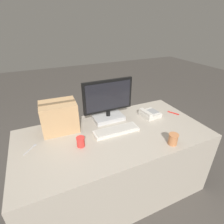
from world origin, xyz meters
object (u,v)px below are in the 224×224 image
Objects in this scene: monitor at (108,103)px; desk_phone at (150,114)px; paper_cup_left at (81,142)px; paper_cup_right at (173,139)px; keyboard at (116,130)px; spoon at (32,147)px; cardboard_box at (59,117)px; pen_marker at (173,113)px.

monitor reaches higher than desk_phone.
paper_cup_right is (0.73, -0.30, 0.01)m from paper_cup_left.
keyboard is 2.17× the size of desk_phone.
keyboard is 0.52m from paper_cup_right.
desk_phone is 1.22m from spoon.
cardboard_box reaches higher than keyboard.
cardboard_box is (-0.48, 0.26, 0.13)m from keyboard.
paper_cup_left is (-0.84, -0.20, 0.02)m from desk_phone.
desk_phone reaches higher than spoon.
spoon is at bearing -167.33° from monitor.
monitor is 0.53m from paper_cup_left.
paper_cup_left is 1.13m from pen_marker.
spoon is (-1.22, -0.05, -0.03)m from desk_phone.
paper_cup_left reaches higher than pen_marker.
pen_marker is at bearing 5.74° from keyboard.
spoon is at bearing 158.02° from paper_cup_right.
paper_cup_left is at bearing -68.49° from spoon.
paper_cup_right is (0.36, -0.37, 0.04)m from keyboard.
spoon is at bearing -146.53° from cardboard_box.
pen_marker reaches higher than spoon.
desk_phone is 1.72× the size of pen_marker.
pen_marker is (0.76, 0.06, -0.01)m from keyboard.
paper_cup_right is (0.34, -0.62, -0.14)m from monitor.
desk_phone is at bearing -8.09° from cardboard_box.
paper_cup_right is 1.05m from cardboard_box.
paper_cup_right is at bearing -44.49° from keyboard.
desk_phone is at bearing 77.61° from paper_cup_right.
cardboard_box is at bearing -13.55° from spoon.
pen_marker is (0.73, -0.19, -0.18)m from monitor.
monitor is at bearing 118.44° from paper_cup_right.
cardboard_box is (0.27, 0.18, 0.14)m from spoon.
monitor is at bearing 158.33° from desk_phone.
paper_cup_right reaches higher than paper_cup_left.
pen_marker is (1.12, 0.13, -0.04)m from paper_cup_left.
cardboard_box is at bearing 143.12° from paper_cup_right.
monitor is 0.50m from cardboard_box.
paper_cup_right is 0.59m from pen_marker.
paper_cup_right is 0.84× the size of pen_marker.
paper_cup_left is 0.74× the size of spoon.
keyboard is at bearing 134.40° from paper_cup_right.
cardboard_box is at bearing 108.13° from paper_cup_left.
pen_marker is at bearing -14.63° from monitor.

